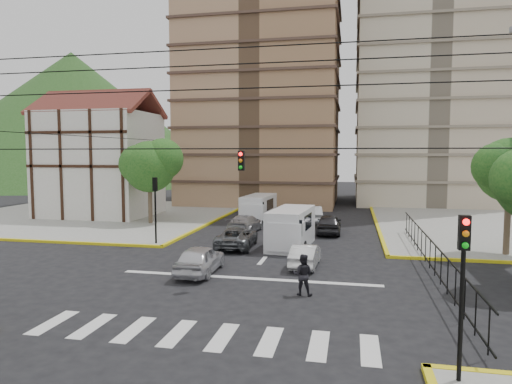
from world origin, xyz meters
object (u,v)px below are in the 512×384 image
(van_left_lane, at_px, (258,209))
(car_silver_front_left, at_px, (200,259))
(car_white_front_right, at_px, (305,255))
(traffic_light_nw, at_px, (155,199))
(pedestrian_crosswalk, at_px, (303,275))
(traffic_light_se, at_px, (463,270))
(van_right_lane, at_px, (290,229))

(van_left_lane, height_order, car_silver_front_left, van_left_lane)
(car_silver_front_left, height_order, car_white_front_right, car_silver_front_left)
(traffic_light_nw, distance_m, car_silver_front_left, 8.44)
(van_left_lane, xyz_separation_m, pedestrian_crosswalk, (6.13, -20.07, -0.27))
(traffic_light_nw, xyz_separation_m, car_silver_front_left, (5.21, -6.19, -2.38))
(traffic_light_se, xyz_separation_m, van_right_lane, (-6.71, 16.75, -1.89))
(traffic_light_se, xyz_separation_m, van_left_lane, (-10.99, 26.98, -1.95))
(traffic_light_se, distance_m, traffic_light_nw, 22.06)
(van_right_lane, relative_size, car_white_front_right, 1.52)
(traffic_light_nw, distance_m, van_right_lane, 9.16)
(traffic_light_nw, bearing_deg, pedestrian_crosswalk, -38.98)
(traffic_light_se, xyz_separation_m, traffic_light_nw, (-15.60, 15.60, 0.00))
(traffic_light_se, height_order, van_right_lane, traffic_light_se)
(traffic_light_se, relative_size, pedestrian_crosswalk, 2.44)
(traffic_light_se, bearing_deg, pedestrian_crosswalk, 125.14)
(van_right_lane, relative_size, pedestrian_crosswalk, 3.20)
(car_white_front_right, distance_m, pedestrian_crosswalk, 5.03)
(car_white_front_right, height_order, pedestrian_crosswalk, pedestrian_crosswalk)
(pedestrian_crosswalk, bearing_deg, traffic_light_se, 127.95)
(van_right_lane, xyz_separation_m, pedestrian_crosswalk, (1.84, -9.83, -0.32))
(van_right_lane, height_order, pedestrian_crosswalk, van_right_lane)
(van_left_lane, distance_m, car_white_front_right, 16.12)
(car_white_front_right, bearing_deg, car_silver_front_left, 28.71)
(van_left_lane, height_order, car_white_front_right, van_left_lane)
(traffic_light_nw, distance_m, van_left_lane, 12.43)
(car_silver_front_left, bearing_deg, van_right_lane, -117.34)
(van_right_lane, xyz_separation_m, car_white_front_right, (1.47, -4.82, -0.60))
(traffic_light_se, xyz_separation_m, car_silver_front_left, (-10.39, 9.41, -2.38))
(pedestrian_crosswalk, bearing_deg, car_silver_front_left, -21.51)
(traffic_light_se, distance_m, van_left_lane, 29.20)
(traffic_light_se, relative_size, van_left_lane, 0.81)
(van_right_lane, relative_size, car_silver_front_left, 1.34)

